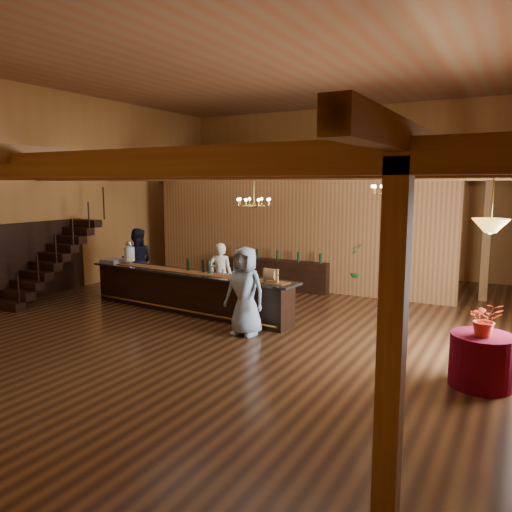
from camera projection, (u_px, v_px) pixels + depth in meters
The scene contains 27 objects.
floor at pixel (246, 319), 11.13m from camera, with size 14.00×14.00×0.00m, color #563319.
ceiling at pixel (245, 62), 10.33m from camera, with size 14.00×14.00×0.00m, color olive.
wall_back at pixel (349, 191), 16.81m from camera, with size 12.00×0.10×5.50m, color #A0672E.
wall_left at pixel (54, 193), 13.58m from camera, with size 0.10×14.00×5.50m, color #A0672E.
beam_grid at pixel (257, 172), 11.10m from camera, with size 11.90×13.90×0.39m.
support_posts at pixel (234, 251), 10.46m from camera, with size 9.20×10.20×3.20m.
partition_wall at pixel (291, 235), 14.18m from camera, with size 9.00×0.18×3.10m, color #8E5E2C.
staircase at pixel (49, 261), 12.93m from camera, with size 1.00×2.80×2.00m.
backroom_boxes at pixel (323, 261), 15.97m from camera, with size 4.10×0.60×1.10m.
tasting_bar at pixel (187, 291), 11.70m from camera, with size 5.77×1.20×0.97m.
beverage_dispenser at pixel (129, 253), 12.70m from camera, with size 0.26×0.26×0.60m.
glass_rack_tray at pixel (114, 261), 12.94m from camera, with size 0.50×0.50×0.10m, color gray.
raffle_drum at pixel (271, 275), 10.30m from camera, with size 0.34×0.24×0.30m.
bar_bottle_0 at pixel (188, 265), 11.73m from camera, with size 0.07×0.07×0.30m, color black.
bar_bottle_1 at pixel (203, 266), 11.49m from camera, with size 0.07×0.07×0.30m, color black.
bar_bottle_2 at pixel (209, 267), 11.39m from camera, with size 0.07×0.07×0.30m, color black.
backbar_shelf at pixel (277, 275), 14.18m from camera, with size 2.99×0.47×0.84m, color black.
round_table at pixel (481, 360), 7.40m from camera, with size 0.91×0.91×0.79m, color #570317.
chandelier_left at pixel (254, 202), 11.72m from camera, with size 0.80×0.80×0.78m.
chandelier_right at pixel (392, 189), 9.83m from camera, with size 0.80×0.80×0.47m.
pendant_lamp at pixel (491, 226), 7.11m from camera, with size 0.52×0.52×0.90m.
bartender at pixel (221, 275), 12.20m from camera, with size 0.57×0.38×1.57m, color white.
staff_second at pixel (137, 262), 13.47m from camera, with size 0.88×0.68×1.80m, color black.
guest at pixel (245, 291), 9.86m from camera, with size 0.87×0.56×1.77m, color #92B3C9.
floor_plant at pixel (361, 269), 13.51m from camera, with size 0.77×0.62×1.41m, color #194919.
table_flowers at pixel (485, 319), 7.23m from camera, with size 0.47×0.40×0.52m, color #DD4C28.
table_vase at pixel (483, 326), 7.33m from camera, with size 0.14×0.14×0.28m, color gold.
Camera 1 is at (5.38, -9.38, 3.00)m, focal length 35.00 mm.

